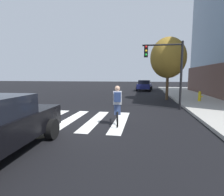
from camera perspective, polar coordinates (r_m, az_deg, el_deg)
name	(u,v)px	position (r m, az deg, el deg)	size (l,w,h in m)	color
ground_plane	(82,120)	(8.82, -9.45, -6.87)	(120.00, 120.00, 0.00)	black
crosswalk_stripes	(71,119)	(9.02, -12.90, -6.60)	(5.40, 4.04, 0.01)	silver
manhole_cover	(41,136)	(6.95, -21.65, -11.06)	(0.64, 0.64, 0.01)	#473D1E
sedan_mid	(145,85)	(26.53, 10.30, 4.05)	(2.40, 4.54, 1.52)	navy
cyclist	(117,105)	(7.72, 1.71, -2.37)	(0.39, 1.70, 1.69)	black
traffic_light_near	(168,64)	(11.77, 17.27, 10.40)	(2.47, 0.28, 4.20)	black
fire_hydrant	(200,96)	(15.59, 26.08, 0.51)	(0.33, 0.22, 0.78)	gold
street_tree_near	(168,58)	(16.67, 17.43, 12.08)	(3.06, 3.06, 5.44)	#4C3823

